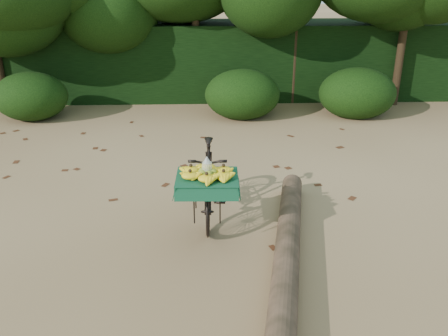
{
  "coord_description": "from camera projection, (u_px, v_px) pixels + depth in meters",
  "views": [
    {
      "loc": [
        0.73,
        -5.69,
        3.0
      ],
      "look_at": [
        0.92,
        -0.65,
        0.88
      ],
      "focal_mm": 38.0,
      "sensor_mm": 36.0,
      "label": 1
    }
  ],
  "objects": [
    {
      "name": "tree_row",
      "position": [
        144.0,
        17.0,
        10.64
      ],
      "size": [
        14.5,
        2.0,
        4.0
      ],
      "primitive_type": null,
      "color": "black",
      "rests_on": "ground"
    },
    {
      "name": "hedge_backdrop",
      "position": [
        177.0,
        60.0,
        11.83
      ],
      "size": [
        26.0,
        1.8,
        1.8
      ],
      "primitive_type": "cube",
      "color": "black",
      "rests_on": "ground"
    },
    {
      "name": "vendor_bicycle",
      "position": [
        209.0,
        181.0,
        6.03
      ],
      "size": [
        0.72,
        1.72,
        0.99
      ],
      "rotation": [
        0.0,
        0.0,
        -0.03
      ],
      "color": "black",
      "rests_on": "ground"
    },
    {
      "name": "fallen_log",
      "position": [
        287.0,
        256.0,
        5.12
      ],
      "size": [
        1.03,
        3.8,
        0.28
      ],
      "primitive_type": "cylinder",
      "rotation": [
        1.57,
        0.0,
        -0.2
      ],
      "color": "brown",
      "rests_on": "ground"
    },
    {
      "name": "leaf_litter",
      "position": [
        158.0,
        189.0,
        6.97
      ],
      "size": [
        7.0,
        7.3,
        0.01
      ],
      "primitive_type": null,
      "color": "#4C2614",
      "rests_on": "ground"
    },
    {
      "name": "ground",
      "position": [
        154.0,
        210.0,
        6.38
      ],
      "size": [
        80.0,
        80.0,
        0.0
      ],
      "primitive_type": "plane",
      "color": "tan",
      "rests_on": "ground"
    },
    {
      "name": "bush_clumps",
      "position": [
        196.0,
        97.0,
        10.18
      ],
      "size": [
        8.8,
        1.7,
        0.9
      ],
      "primitive_type": null,
      "color": "black",
      "rests_on": "ground"
    }
  ]
}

